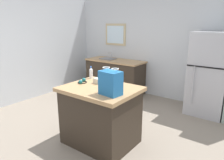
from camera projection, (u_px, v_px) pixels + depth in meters
name	position (u px, v px, depth m)	size (l,w,h in m)	color
ground	(91.00, 134.00, 3.66)	(6.17, 6.17, 0.00)	gray
back_wall	(158.00, 48.00, 5.34)	(5.00, 0.13, 2.52)	silver
left_wall	(7.00, 51.00, 4.77)	(0.10, 5.14, 2.52)	silver
kitchen_island	(101.00, 115.00, 3.31)	(1.12, 0.89, 0.93)	#33281E
refrigerator	(209.00, 74.00, 4.32)	(0.73, 0.75, 1.70)	#B7B7BC
sink_counter	(115.00, 75.00, 5.85)	(1.63, 0.66, 1.08)	#33281E
shopping_bag	(111.00, 83.00, 2.83)	(0.31, 0.23, 0.37)	#236BAD
small_box	(99.00, 81.00, 3.40)	(0.14, 0.14, 0.08)	beige
bottle	(91.00, 73.00, 3.68)	(0.06, 0.06, 0.22)	white
ear_defenders	(82.00, 81.00, 3.43)	(0.19, 0.19, 0.06)	black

